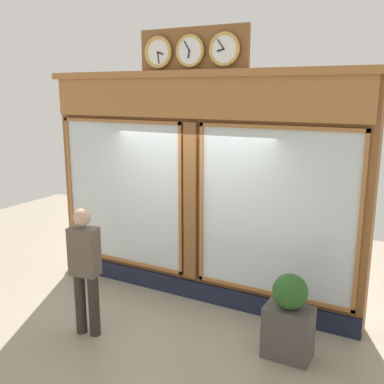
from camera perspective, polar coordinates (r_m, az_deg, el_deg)
shop_facade at (r=6.57m, az=0.52°, el=0.71°), size 5.03×0.42×3.94m
pedestrian at (r=5.86m, az=-13.53°, el=-9.24°), size 0.39×0.28×1.69m
planter_box at (r=5.62m, az=12.18°, el=-17.15°), size 0.56×0.36×0.63m
planter_shrub at (r=5.38m, az=12.45°, el=-12.32°), size 0.41×0.41×0.41m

